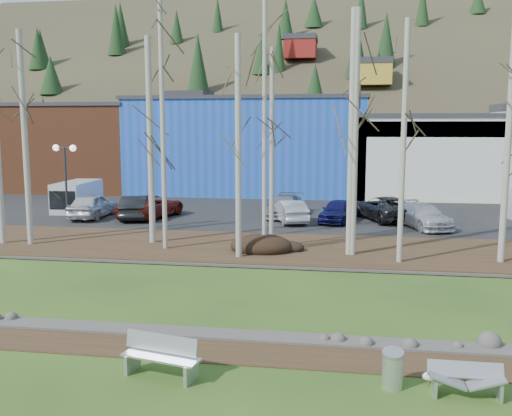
% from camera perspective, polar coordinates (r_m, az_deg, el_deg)
% --- Properties ---
extents(ground, '(200.00, 200.00, 0.00)m').
position_cam_1_polar(ground, '(13.58, -2.08, -17.58)').
color(ground, '#294818').
rests_on(ground, ground).
extents(dirt_strip, '(80.00, 1.80, 0.03)m').
position_cam_1_polar(dirt_strip, '(15.46, -0.56, -14.18)').
color(dirt_strip, '#382616').
rests_on(dirt_strip, ground).
extents(near_bank_rocks, '(80.00, 0.80, 0.50)m').
position_cam_1_polar(near_bank_rocks, '(16.39, 0.02, -12.91)').
color(near_bank_rocks, '#47423D').
rests_on(near_bank_rocks, ground).
extents(river, '(80.00, 8.00, 0.90)m').
position_cam_1_polar(river, '(20.23, 1.82, -8.74)').
color(river, '#122031').
rests_on(river, ground).
extents(far_bank_rocks, '(80.00, 0.80, 0.46)m').
position_cam_1_polar(far_bank_rocks, '(24.15, 3.02, -5.91)').
color(far_bank_rocks, '#47423D').
rests_on(far_bank_rocks, ground).
extents(far_bank, '(80.00, 7.00, 0.15)m').
position_cam_1_polar(far_bank, '(27.23, 3.71, -4.12)').
color(far_bank, '#382616').
rests_on(far_bank, ground).
extents(parking_lot, '(80.00, 14.00, 0.14)m').
position_cam_1_polar(parking_lot, '(37.53, 5.15, -0.70)').
color(parking_lot, black).
rests_on(parking_lot, ground).
extents(building_brick, '(16.32, 12.24, 7.80)m').
position_cam_1_polar(building_brick, '(57.43, -18.58, 5.87)').
color(building_brick, brown).
rests_on(building_brick, ground).
extents(building_blue, '(20.40, 12.24, 8.30)m').
position_cam_1_polar(building_blue, '(51.70, -0.46, 6.35)').
color(building_blue, '#1A51AE').
rests_on(building_blue, ground).
extents(building_white, '(18.36, 12.24, 6.80)m').
position_cam_1_polar(building_white, '(51.95, 19.62, 5.06)').
color(building_white, silver).
rests_on(building_white, ground).
extents(hillside, '(160.00, 72.00, 35.00)m').
position_cam_1_polar(hillside, '(96.72, 7.65, 15.12)').
color(hillside, '#362D21').
rests_on(hillside, ground).
extents(bench_intact, '(2.01, 1.00, 0.97)m').
position_cam_1_polar(bench_intact, '(14.18, -9.47, -14.40)').
color(bench_intact, silver).
rests_on(bench_intact, ground).
extents(bench_damaged, '(1.64, 0.54, 0.72)m').
position_cam_1_polar(bench_damaged, '(13.90, 20.26, -15.82)').
color(bench_damaged, silver).
rests_on(bench_damaged, ground).
extents(litter_bin, '(0.52, 0.52, 0.81)m').
position_cam_1_polar(litter_bin, '(13.79, 13.48, -15.55)').
color(litter_bin, silver).
rests_on(litter_bin, ground).
extents(seagull, '(0.45, 0.21, 0.32)m').
position_cam_1_polar(seagull, '(14.31, 17.06, -15.78)').
color(seagull, gold).
rests_on(seagull, ground).
extents(dirt_mound, '(2.92, 2.06, 0.57)m').
position_cam_1_polar(dirt_mound, '(26.42, 0.52, -3.69)').
color(dirt_mound, black).
rests_on(dirt_mound, far_bank).
extents(birch_1, '(0.22, 0.22, 11.71)m').
position_cam_1_polar(birch_1, '(26.74, -9.32, 8.36)').
color(birch_1, beige).
rests_on(birch_1, far_bank).
extents(birch_2, '(0.30, 0.30, 9.96)m').
position_cam_1_polar(birch_2, '(28.31, -10.53, 6.56)').
color(birch_2, beige).
rests_on(birch_2, far_bank).
extents(birch_3, '(0.20, 0.20, 11.65)m').
position_cam_1_polar(birch_3, '(25.84, 0.86, 8.42)').
color(birch_3, beige).
rests_on(birch_3, far_bank).
extents(birch_4, '(0.26, 0.26, 9.58)m').
position_cam_1_polar(birch_4, '(24.71, -1.78, 6.02)').
color(birch_4, beige).
rests_on(birch_4, far_bank).
extents(birch_5, '(0.22, 0.22, 9.29)m').
position_cam_1_polar(birch_5, '(26.69, 1.59, 5.88)').
color(birch_5, beige).
rests_on(birch_5, far_bank).
extents(birch_6, '(0.23, 0.23, 10.04)m').
position_cam_1_polar(birch_6, '(24.51, 14.53, 6.28)').
color(birch_6, beige).
rests_on(birch_6, far_bank).
extents(birch_7, '(0.29, 0.29, 10.73)m').
position_cam_1_polar(birch_7, '(25.51, 9.87, 7.26)').
color(birch_7, beige).
rests_on(birch_7, far_bank).
extents(birch_9, '(0.27, 0.27, 10.53)m').
position_cam_1_polar(birch_9, '(25.92, 23.93, 6.47)').
color(birch_9, beige).
rests_on(birch_9, far_bank).
extents(birch_10, '(0.28, 0.28, 10.19)m').
position_cam_1_polar(birch_10, '(29.57, -22.10, 6.39)').
color(birch_10, beige).
rests_on(birch_10, far_bank).
extents(birch_11, '(0.29, 0.29, 10.73)m').
position_cam_1_polar(birch_11, '(25.51, 9.55, 7.27)').
color(birch_11, beige).
rests_on(birch_11, far_bank).
extents(street_lamp, '(1.70, 0.76, 4.58)m').
position_cam_1_polar(street_lamp, '(37.34, -18.57, 4.52)').
color(street_lamp, '#262628').
rests_on(street_lamp, parking_lot).
extents(car_0, '(1.94, 4.57, 1.54)m').
position_cam_1_polar(car_0, '(37.25, -16.06, 0.24)').
color(car_0, silver).
rests_on(car_0, parking_lot).
extents(car_1, '(2.55, 4.66, 1.46)m').
position_cam_1_polar(car_1, '(36.21, -11.94, 0.10)').
color(car_1, black).
rests_on(car_1, parking_lot).
extents(car_2, '(3.52, 5.51, 1.42)m').
position_cam_1_polar(car_2, '(36.53, -10.41, 0.18)').
color(car_2, maroon).
rests_on(car_2, parking_lot).
extents(car_3, '(2.41, 4.79, 1.34)m').
position_cam_1_polar(car_3, '(36.34, 2.86, 0.20)').
color(car_3, gray).
rests_on(car_3, parking_lot).
extents(car_4, '(2.48, 4.23, 1.35)m').
position_cam_1_polar(car_4, '(34.54, 8.16, -0.28)').
color(car_4, '#13124F').
rests_on(car_4, parking_lot).
extents(car_5, '(2.71, 4.29, 1.33)m').
position_cam_1_polar(car_5, '(34.24, 3.37, -0.30)').
color(car_5, silver).
rests_on(car_5, parking_lot).
extents(car_6, '(4.20, 5.76, 1.46)m').
position_cam_1_polar(car_6, '(35.87, 12.71, -0.00)').
color(car_6, black).
rests_on(car_6, parking_lot).
extents(car_7, '(3.45, 5.08, 1.37)m').
position_cam_1_polar(car_7, '(33.70, 16.31, -0.74)').
color(car_7, silver).
rests_on(car_7, parking_lot).
extents(van_grey, '(2.06, 4.58, 1.97)m').
position_cam_1_polar(van_grey, '(40.45, -17.56, 1.11)').
color(van_grey, silver).
rests_on(van_grey, parking_lot).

